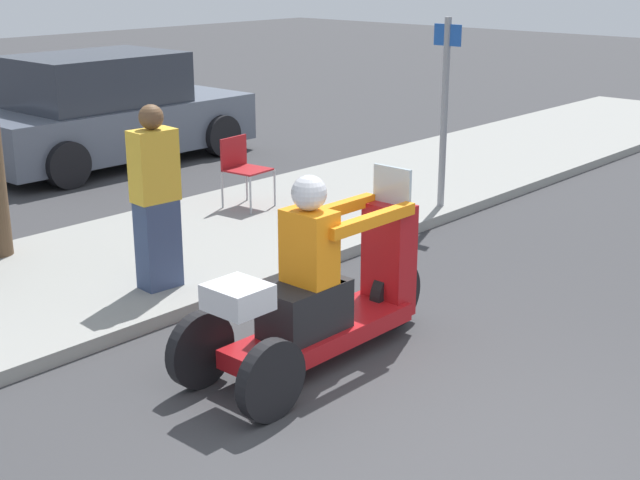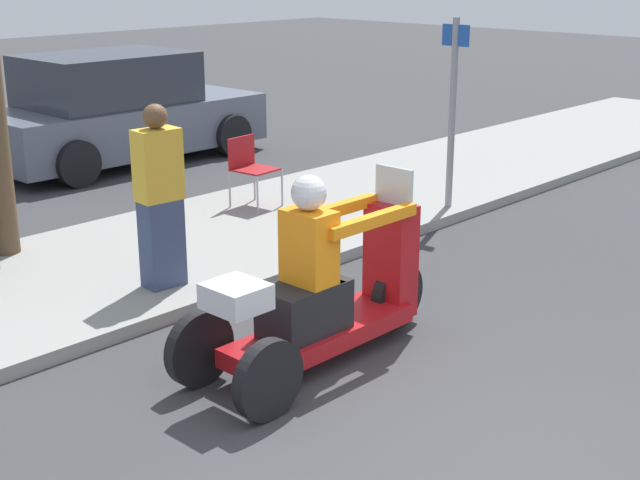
% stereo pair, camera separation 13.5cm
% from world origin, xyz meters
% --- Properties ---
extents(ground_plane, '(60.00, 60.00, 0.00)m').
position_xyz_m(ground_plane, '(0.00, 0.00, 0.00)').
color(ground_plane, '#38383A').
extents(sidewalk_strip, '(28.00, 2.80, 0.12)m').
position_xyz_m(sidewalk_strip, '(0.00, 4.60, 0.06)').
color(sidewalk_strip, gray).
rests_on(sidewalk_strip, ground).
extents(motorcycle_trike, '(2.38, 0.82, 1.49)m').
position_xyz_m(motorcycle_trike, '(0.47, 1.79, 0.53)').
color(motorcycle_trike, black).
rests_on(motorcycle_trike, ground).
extents(spectator_mid_group, '(0.41, 0.27, 1.65)m').
position_xyz_m(spectator_mid_group, '(0.46, 3.74, 0.92)').
color(spectator_mid_group, '#38476B').
rests_on(spectator_mid_group, sidewalk_strip).
extents(folding_chair_curbside, '(0.51, 0.51, 0.82)m').
position_xyz_m(folding_chair_curbside, '(2.84, 5.21, 0.62)').
color(folding_chair_curbside, '#A5A8AD').
rests_on(folding_chair_curbside, sidewalk_strip).
extents(parked_car_lot_right, '(4.23, 2.06, 1.62)m').
position_xyz_m(parked_car_lot_right, '(3.47, 8.82, 0.76)').
color(parked_car_lot_right, slate).
rests_on(parked_car_lot_right, ground).
extents(street_sign, '(0.08, 0.36, 2.20)m').
position_xyz_m(street_sign, '(4.43, 3.45, 1.32)').
color(street_sign, gray).
rests_on(street_sign, sidewalk_strip).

